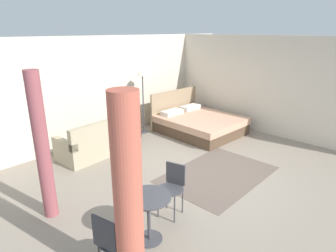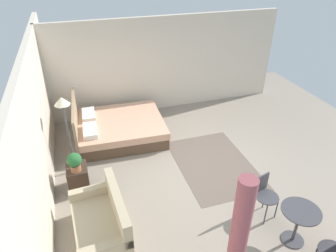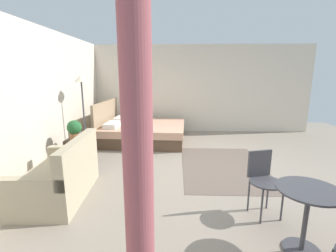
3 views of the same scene
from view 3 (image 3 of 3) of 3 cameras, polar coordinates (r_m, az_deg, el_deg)
The scene contains 13 objects.
ground_plane at distance 4.86m, azimuth 11.24°, elevation -9.91°, with size 9.31×9.74×0.02m, color gray.
wall_back at distance 5.17m, azimuth -28.30°, elevation 5.75°, with size 9.31×0.12×2.70m, color beige.
wall_right at distance 7.65m, azimuth 7.98°, elevation 8.78°, with size 0.12×6.74×2.70m, color beige.
area_rug at distance 4.94m, azimuth 13.04°, elevation -9.43°, with size 2.35×1.61×0.01m, color #66564C.
bed at distance 6.57m, azimuth -6.30°, elevation -1.32°, with size 1.98×2.25×1.09m.
couch at distance 3.96m, azimuth -24.25°, elevation -11.27°, with size 1.47×0.89×0.89m.
nightstand at distance 5.31m, azimuth -20.69°, elevation -5.50°, with size 0.47×0.40×0.51m.
potted_plant at distance 5.10m, azimuth -21.54°, elevation -0.70°, with size 0.28×0.28×0.40m.
vase at distance 5.34m, azimuth -20.86°, elevation -1.53°, with size 0.13×0.13×0.18m.
floor_lamp at distance 5.63m, azimuth -19.97°, elevation 8.17°, with size 0.30×0.30×1.80m.
balcony_table at distance 2.89m, azimuth 30.40°, elevation -16.74°, with size 0.63×0.63×0.70m.
cafe_chair_near_window at distance 3.38m, azimuth 21.87°, elevation -11.08°, with size 0.51×0.51×0.84m.
curtain_right at distance 1.69m, azimuth -7.15°, elevation -10.56°, with size 0.21×0.21×2.32m.
Camera 3 is at (-4.44, 0.77, 1.81)m, focal length 25.38 mm.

